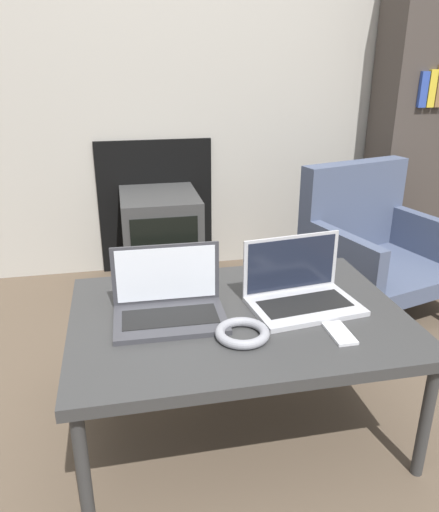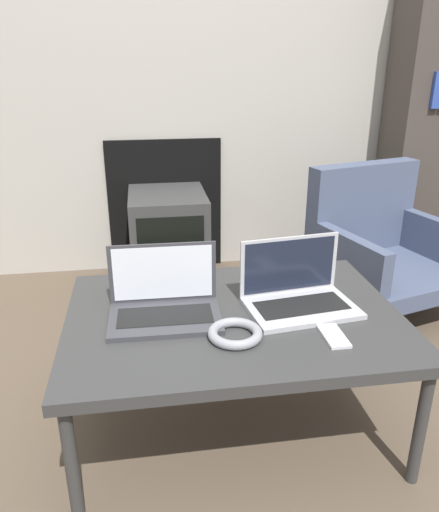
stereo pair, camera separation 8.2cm
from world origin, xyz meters
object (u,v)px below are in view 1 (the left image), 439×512
at_px(laptop_right, 300,291).
at_px(phone, 340,333).
at_px(armchair, 370,240).
at_px(headphones, 242,333).
at_px(laptop_left, 169,303).
at_px(tv, 161,240).

xyz_separation_m(laptop_right, phone, (0.05, -0.21, -0.04)).
height_order(laptop_right, armchair, armchair).
bearing_deg(headphones, laptop_right, 36.02).
relative_size(laptop_left, laptop_right, 0.94).
relative_size(laptop_right, headphones, 2.31).
bearing_deg(laptop_left, headphones, -40.31).
xyz_separation_m(laptop_left, tv, (0.08, 1.16, -0.21)).
bearing_deg(tv, headphones, -84.90).
distance_m(headphones, tv, 1.35).
distance_m(laptop_left, tv, 1.18).
relative_size(tv, armchair, 0.69).
height_order(headphones, phone, headphones).
bearing_deg(headphones, phone, -8.57).
distance_m(laptop_left, headphones, 0.26).
bearing_deg(armchair, phone, -137.74).
distance_m(laptop_right, armchair, 1.02).
distance_m(laptop_right, phone, 0.22).
xyz_separation_m(laptop_right, tv, (-0.35, 1.16, -0.21)).
bearing_deg(armchair, laptop_right, -146.53).
height_order(laptop_right, headphones, laptop_right).
bearing_deg(laptop_left, tv, 87.53).
relative_size(phone, tv, 0.25).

